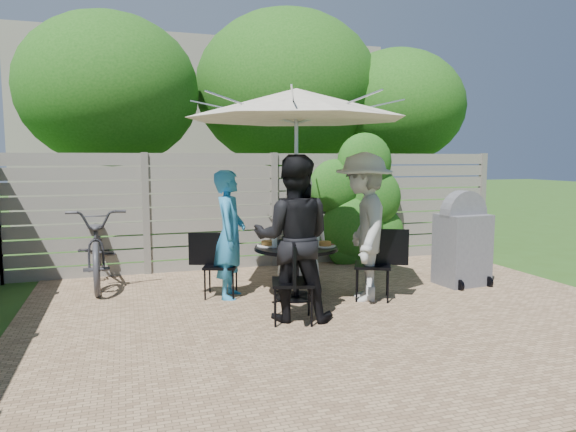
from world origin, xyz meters
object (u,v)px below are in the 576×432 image
object	(u,v)px
glass_right	(317,240)
bicycle	(98,245)
chair_right	(374,279)
syrup_jug	(291,239)
patio_table	(296,262)
bbq_grill	(462,243)
glass_front	(304,244)
glass_left	(275,242)
plate_back	(297,240)
plate_right	(325,245)
person_left	(230,235)
chair_back	(299,261)
chair_left	(220,278)
glass_back	(289,237)
person_back	(298,227)
coffee_cup	(305,239)
person_right	(363,227)
umbrella	(296,104)
plate_left	(267,244)
chair_front	(293,299)
plate_front	(295,249)

from	to	relation	value
glass_right	bicycle	world-z (taller)	bicycle
chair_right	syrup_jug	bearing A→B (deg)	3.44
patio_table	bbq_grill	xyz separation A→B (m)	(2.41, -0.04, 0.13)
glass_front	glass_left	bearing A→B (deg)	136.30
chair_right	plate_back	world-z (taller)	chair_right
patio_table	plate_right	size ratio (longest dim) A/B	5.08
plate_back	bbq_grill	distance (m)	2.32
person_left	plate_back	size ratio (longest dim) A/B	6.22
person_left	bicycle	distance (m)	2.06
chair_back	chair_left	distance (m)	1.37
glass_back	glass_front	xyz separation A→B (m)	(0.01, -0.56, 0.00)
person_back	person_left	size ratio (longest dim) A/B	1.00
plate_back	coffee_cup	world-z (taller)	coffee_cup
person_back	plate_right	xyz separation A→B (m)	(0.04, -0.90, -0.11)
chair_right	plate_right	bearing A→B (deg)	6.16
bbq_grill	person_left	bearing A→B (deg)	168.74
plate_right	chair_left	bearing A→B (deg)	159.33
chair_left	plate_back	bearing A→B (deg)	18.49
person_right	glass_front	world-z (taller)	person_right
patio_table	person_right	size ratio (longest dim) A/B	0.72
person_right	plate_back	bearing A→B (deg)	-113.45
patio_table	umbrella	bearing A→B (deg)	90.00
person_left	glass_front	size ratio (longest dim) A/B	11.56
syrup_jug	glass_back	bearing A→B (deg)	81.39
glass_front	plate_left	bearing A→B (deg)	130.12
glass_left	coffee_cup	distance (m)	0.48
glass_left	bbq_grill	distance (m)	2.70
person_left	glass_back	size ratio (longest dim) A/B	11.56
chair_back	umbrella	bearing A→B (deg)	6.47
umbrella	chair_back	size ratio (longest dim) A/B	3.68
chair_right	glass_right	size ratio (longest dim) A/B	6.43
umbrella	plate_right	size ratio (longest dim) A/B	13.29
chair_back	plate_back	distance (m)	0.73
chair_back	glass_right	bearing A→B (deg)	23.25
patio_table	glass_back	xyz separation A→B (m)	(-0.01, 0.28, 0.27)
chair_front	plate_left	distance (m)	1.11
umbrella	person_left	distance (m)	1.80
umbrella	glass_back	distance (m)	1.69
chair_left	chair_back	bearing A→B (deg)	42.99
chair_right	plate_front	xyz separation A→B (m)	(-1.03, 0.01, 0.43)
person_left	plate_left	distance (m)	0.48
syrup_jug	chair_left	bearing A→B (deg)	162.50
person_right	glass_right	bearing A→B (deg)	-100.42
plate_right	umbrella	bearing A→B (deg)	159.30
plate_back	patio_table	bearing A→B (deg)	-110.70
person_back	plate_right	distance (m)	0.91
plate_front	coffee_cup	world-z (taller)	coffee_cup
plate_right	glass_front	bearing A→B (deg)	-155.19
chair_right	plate_back	distance (m)	1.11
person_left	plate_back	world-z (taller)	person_left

